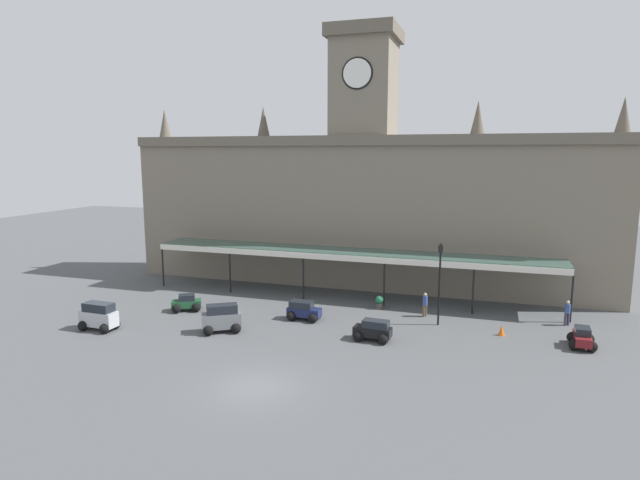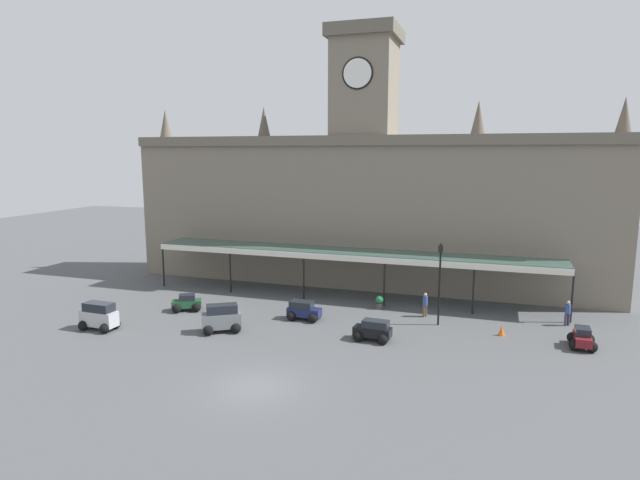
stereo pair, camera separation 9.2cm
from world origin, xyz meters
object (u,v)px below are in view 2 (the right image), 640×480
at_px(car_silver_van, 99,317).
at_px(car_navy_estate, 304,312).
at_px(victorian_lamppost, 440,275).
at_px(car_maroon_sedan, 582,339).
at_px(planter_by_canopy, 380,302).
at_px(pedestrian_near_entrance, 568,312).
at_px(car_grey_van, 222,320).
at_px(pedestrian_crossing_forecourt, 425,304).
at_px(car_green_sedan, 187,304).
at_px(traffic_cone, 502,330).
at_px(car_black_estate, 373,331).

bearing_deg(car_silver_van, car_navy_estate, 27.05).
relative_size(car_navy_estate, victorian_lamppost, 0.42).
xyz_separation_m(car_maroon_sedan, victorian_lamppost, (-8.33, 1.54, 2.84)).
height_order(car_silver_van, planter_by_canopy, car_silver_van).
xyz_separation_m(car_maroon_sedan, pedestrian_near_entrance, (-0.33, 4.02, 0.41)).
bearing_deg(car_grey_van, car_maroon_sedan, 10.94).
bearing_deg(pedestrian_near_entrance, car_navy_estate, -166.05).
distance_m(car_grey_van, planter_by_canopy, 11.63).
distance_m(car_navy_estate, pedestrian_near_entrance, 17.26).
relative_size(car_grey_van, pedestrian_crossing_forecourt, 1.55).
xyz_separation_m(car_grey_van, planter_by_canopy, (8.41, 8.03, -0.32)).
bearing_deg(pedestrian_near_entrance, planter_by_canopy, -179.66).
height_order(car_green_sedan, planter_by_canopy, car_green_sedan).
height_order(car_maroon_sedan, car_navy_estate, car_navy_estate).
bearing_deg(pedestrian_crossing_forecourt, planter_by_canopy, 165.58).
bearing_deg(victorian_lamppost, car_navy_estate, -169.06).
relative_size(car_silver_van, planter_by_canopy, 2.53).
relative_size(car_grey_van, traffic_cone, 3.97).
height_order(pedestrian_crossing_forecourt, pedestrian_near_entrance, same).
height_order(pedestrian_near_entrance, planter_by_canopy, pedestrian_near_entrance).
height_order(car_navy_estate, pedestrian_near_entrance, pedestrian_near_entrance).
bearing_deg(planter_by_canopy, traffic_cone, -21.25).
relative_size(car_green_sedan, traffic_cone, 3.46).
distance_m(car_grey_van, traffic_cone, 17.41).
xyz_separation_m(pedestrian_crossing_forecourt, pedestrian_near_entrance, (9.06, 0.93, 0.00)).
bearing_deg(car_maroon_sedan, car_black_estate, -167.34).
xyz_separation_m(car_grey_van, pedestrian_near_entrance, (20.81, 8.10, 0.10)).
bearing_deg(traffic_cone, car_grey_van, -164.03).
bearing_deg(car_navy_estate, traffic_cone, 3.83).
xyz_separation_m(car_navy_estate, pedestrian_crossing_forecourt, (7.69, 3.23, 0.34)).
bearing_deg(car_navy_estate, pedestrian_crossing_forecourt, 22.76).
relative_size(car_maroon_sedan, traffic_cone, 3.20).
bearing_deg(car_grey_van, car_silver_van, -165.12).
distance_m(car_silver_van, traffic_cone, 25.31).
relative_size(car_maroon_sedan, victorian_lamppost, 0.38).
height_order(car_silver_van, car_navy_estate, car_silver_van).
height_order(car_maroon_sedan, car_green_sedan, same).
xyz_separation_m(car_maroon_sedan, planter_by_canopy, (-12.73, 3.94, -0.01)).
height_order(car_black_estate, car_grey_van, car_grey_van).
relative_size(car_black_estate, pedestrian_near_entrance, 1.38).
height_order(car_grey_van, car_maroon_sedan, car_grey_van).
bearing_deg(car_maroon_sedan, planter_by_canopy, 162.80).
bearing_deg(planter_by_canopy, car_silver_van, -147.91).
bearing_deg(pedestrian_crossing_forecourt, traffic_cone, -25.51).
height_order(pedestrian_crossing_forecourt, planter_by_canopy, pedestrian_crossing_forecourt).
xyz_separation_m(car_navy_estate, victorian_lamppost, (8.74, 1.69, 2.78)).
relative_size(car_grey_van, victorian_lamppost, 0.48).
bearing_deg(victorian_lamppost, pedestrian_crossing_forecourt, 124.40).
height_order(car_grey_van, car_green_sedan, car_grey_van).
distance_m(victorian_lamppost, planter_by_canopy, 5.77).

